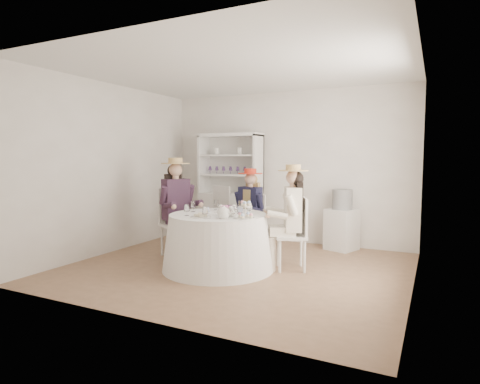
% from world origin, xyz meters
% --- Properties ---
extents(ground, '(4.50, 4.50, 0.00)m').
position_xyz_m(ground, '(0.00, 0.00, 0.00)').
color(ground, brown).
rests_on(ground, ground).
extents(ceiling, '(4.50, 4.50, 0.00)m').
position_xyz_m(ceiling, '(0.00, 0.00, 2.70)').
color(ceiling, white).
rests_on(ceiling, wall_back).
extents(wall_back, '(4.50, 0.00, 4.50)m').
position_xyz_m(wall_back, '(0.00, 2.00, 1.35)').
color(wall_back, silver).
rests_on(wall_back, ground).
extents(wall_front, '(4.50, 0.00, 4.50)m').
position_xyz_m(wall_front, '(0.00, -2.00, 1.35)').
color(wall_front, silver).
rests_on(wall_front, ground).
extents(wall_left, '(0.00, 4.50, 4.50)m').
position_xyz_m(wall_left, '(-2.25, 0.00, 1.35)').
color(wall_left, silver).
rests_on(wall_left, ground).
extents(wall_right, '(0.00, 4.50, 4.50)m').
position_xyz_m(wall_right, '(2.25, 0.00, 1.35)').
color(wall_right, silver).
rests_on(wall_right, ground).
extents(tea_table, '(1.52, 1.52, 0.76)m').
position_xyz_m(tea_table, '(-0.20, -0.16, 0.38)').
color(tea_table, white).
rests_on(tea_table, ground).
extents(hutch, '(1.18, 0.49, 1.96)m').
position_xyz_m(hutch, '(-0.95, 1.67, 0.70)').
color(hutch, silver).
rests_on(hutch, ground).
extents(side_table, '(0.56, 0.56, 0.68)m').
position_xyz_m(side_table, '(1.07, 1.75, 0.34)').
color(side_table, silver).
rests_on(side_table, ground).
extents(hatbox, '(0.42, 0.42, 0.33)m').
position_xyz_m(hatbox, '(1.07, 1.75, 0.84)').
color(hatbox, black).
rests_on(hatbox, side_table).
extents(guest_left, '(0.65, 0.59, 1.52)m').
position_xyz_m(guest_left, '(-1.13, 0.19, 0.86)').
color(guest_left, silver).
rests_on(guest_left, ground).
extents(guest_mid, '(0.50, 0.53, 1.35)m').
position_xyz_m(guest_mid, '(-0.19, 0.83, 0.77)').
color(guest_mid, silver).
rests_on(guest_mid, ground).
extents(guest_right, '(0.61, 0.55, 1.44)m').
position_xyz_m(guest_right, '(0.69, 0.25, 0.81)').
color(guest_right, silver).
rests_on(guest_right, ground).
extents(spare_chair, '(0.54, 0.54, 1.03)m').
position_xyz_m(spare_chair, '(-0.86, 1.30, 0.56)').
color(spare_chair, silver).
rests_on(spare_chair, ground).
extents(teacup_a, '(0.08, 0.08, 0.06)m').
position_xyz_m(teacup_a, '(-0.45, -0.06, 0.79)').
color(teacup_a, white).
rests_on(teacup_a, tea_table).
extents(teacup_b, '(0.10, 0.10, 0.07)m').
position_xyz_m(teacup_b, '(-0.25, 0.11, 0.80)').
color(teacup_b, white).
rests_on(teacup_b, tea_table).
extents(teacup_c, '(0.12, 0.12, 0.07)m').
position_xyz_m(teacup_c, '(0.03, 0.02, 0.80)').
color(teacup_c, white).
rests_on(teacup_c, tea_table).
extents(flower_bowl, '(0.27, 0.27, 0.06)m').
position_xyz_m(flower_bowl, '(0.02, -0.25, 0.79)').
color(flower_bowl, white).
rests_on(flower_bowl, tea_table).
extents(flower_arrangement, '(0.18, 0.18, 0.07)m').
position_xyz_m(flower_arrangement, '(-0.01, -0.26, 0.85)').
color(flower_arrangement, pink).
rests_on(flower_arrangement, tea_table).
extents(table_teapot, '(0.23, 0.16, 0.17)m').
position_xyz_m(table_teapot, '(0.06, -0.49, 0.83)').
color(table_teapot, white).
rests_on(table_teapot, tea_table).
extents(sandwich_plate, '(0.26, 0.26, 0.06)m').
position_xyz_m(sandwich_plate, '(-0.26, -0.53, 0.78)').
color(sandwich_plate, white).
rests_on(sandwich_plate, tea_table).
extents(cupcake_stand, '(0.23, 0.23, 0.22)m').
position_xyz_m(cupcake_stand, '(0.30, -0.36, 0.84)').
color(cupcake_stand, white).
rests_on(cupcake_stand, tea_table).
extents(stemware_set, '(0.91, 0.92, 0.15)m').
position_xyz_m(stemware_set, '(-0.20, -0.16, 0.84)').
color(stemware_set, white).
rests_on(stemware_set, tea_table).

